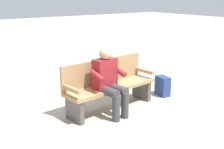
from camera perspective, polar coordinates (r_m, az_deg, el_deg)
The scene contains 4 objects.
ground_plane at distance 5.38m, azimuth -0.15°, elevation -6.69°, with size 40.00×40.00×0.00m, color #A89E8E.
bench_near at distance 5.27m, azimuth -0.67°, elevation -1.85°, with size 1.84×0.65×0.90m.
person_seated at distance 4.94m, azimuth -0.57°, elevation -1.02°, with size 0.60×0.60×1.18m.
backpack at distance 6.09m, azimuth 9.89°, elevation -2.24°, with size 0.26×0.34×0.40m.
Camera 1 is at (2.91, 4.03, 2.05)m, focal length 46.89 mm.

